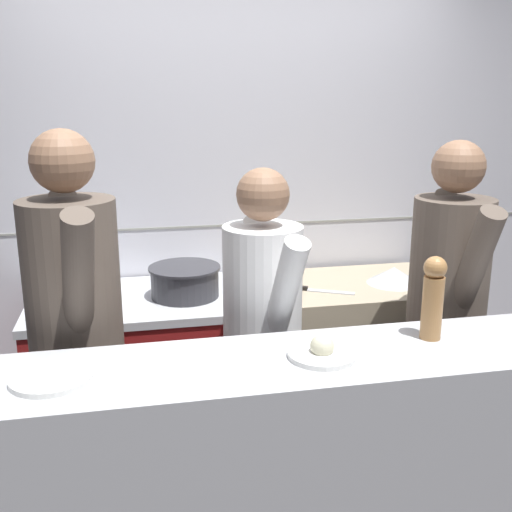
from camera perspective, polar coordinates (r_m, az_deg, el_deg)
The scene contains 14 objects.
wall_back_tiled at distance 3.41m, azimuth -2.50°, elevation 5.53°, with size 8.00×0.06×2.60m.
oven_range at distance 3.25m, azimuth -11.01°, elevation -11.22°, with size 1.05×0.71×0.88m.
prep_counter at distance 3.43m, azimuth 8.20°, elevation -9.68°, with size 1.05×0.65×0.88m.
pass_counter at distance 2.29m, azimuth 4.70°, elevation -21.36°, with size 2.81×0.45×1.02m.
stock_pot at distance 3.03m, azimuth -16.60°, elevation -3.01°, with size 0.29×0.29×0.14m.
sauce_pot at distance 3.03m, azimuth -6.79°, elevation -2.32°, with size 0.36×0.36×0.16m.
mixing_bowl_steel at distance 3.31m, azimuth 12.99°, elevation -1.79°, with size 0.29×0.29×0.09m.
chefs_knife at distance 3.13m, azimuth 5.54°, elevation -3.22°, with size 0.33×0.19×0.02m.
plated_dish_main at distance 1.96m, azimuth -18.89°, elevation -10.86°, with size 0.25×0.25×0.02m.
plated_dish_appetiser at distance 2.02m, azimuth 6.31°, elevation -9.01°, with size 0.23×0.23×0.08m.
pepper_mill at distance 2.20m, azimuth 16.51°, elevation -3.67°, with size 0.08×0.08×0.30m.
chef_head_cook at distance 2.43m, azimuth -16.72°, elevation -7.05°, with size 0.42×0.77×1.75m.
chef_sous at distance 2.51m, azimuth 0.62°, elevation -7.80°, with size 0.38×0.70×1.60m.
chef_line at distance 2.82m, azimuth 17.64°, elevation -4.88°, with size 0.37×0.74×1.69m.
Camera 1 is at (-0.53, -1.92, 1.87)m, focal length 42.00 mm.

